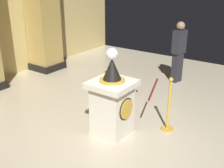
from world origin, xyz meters
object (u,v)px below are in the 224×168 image
pedestal_clock (112,102)px  stanchion_near (168,112)px  bystander_guest (179,51)px  stanchion_far (107,101)px

pedestal_clock → stanchion_near: pedestal_clock is taller
pedestal_clock → bystander_guest: 3.24m
stanchion_near → bystander_guest: bystander_guest is taller
stanchion_far → bystander_guest: bystander_guest is taller
pedestal_clock → bystander_guest: size_ratio=0.99×
pedestal_clock → stanchion_far: pedestal_clock is taller
pedestal_clock → stanchion_far: 0.64m
pedestal_clock → stanchion_near: 1.09m
stanchion_near → bystander_guest: 2.73m
stanchion_far → bystander_guest: 2.88m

